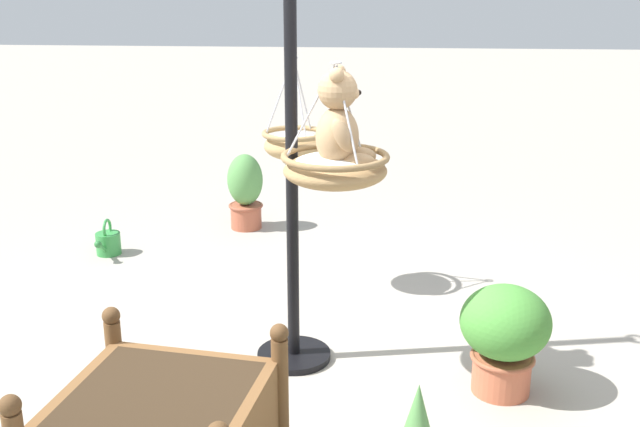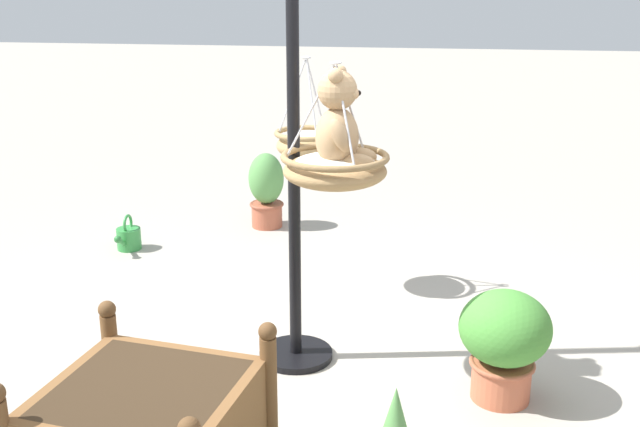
% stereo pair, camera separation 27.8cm
% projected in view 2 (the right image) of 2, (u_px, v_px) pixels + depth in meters
% --- Properties ---
extents(ground_plane, '(40.00, 40.00, 0.00)m').
position_uv_depth(ground_plane, '(311.00, 370.00, 4.43)').
color(ground_plane, '#A8A093').
extents(display_pole_central, '(0.44, 0.44, 2.50)m').
position_uv_depth(display_pole_central, '(295.00, 234.00, 4.34)').
color(display_pole_central, black).
rests_on(display_pole_central, ground).
extents(hanging_basket_with_teddy, '(0.58, 0.58, 0.66)m').
position_uv_depth(hanging_basket_with_teddy, '(335.00, 168.00, 4.03)').
color(hanging_basket_with_teddy, '#A37F51').
extents(teddy_bear, '(0.37, 0.32, 0.53)m').
position_uv_depth(teddy_bear, '(340.00, 125.00, 3.96)').
color(teddy_bear, tan).
extents(hanging_basket_left_high, '(0.45, 0.45, 0.70)m').
position_uv_depth(hanging_basket_left_high, '(307.00, 143.00, 5.24)').
color(hanging_basket_left_high, tan).
extents(potted_plant_fern_front, '(0.49, 0.49, 0.62)m').
position_uv_depth(potted_plant_fern_front, '(504.00, 339.00, 4.04)').
color(potted_plant_fern_front, '#BC6042').
rests_on(potted_plant_fern_front, ground).
extents(potted_plant_flowering_red, '(0.32, 0.32, 0.68)m').
position_uv_depth(potted_plant_flowering_red, '(266.00, 189.00, 6.84)').
color(potted_plant_flowering_red, '#AD563D').
rests_on(potted_plant_flowering_red, ground).
extents(watering_can, '(0.35, 0.20, 0.30)m').
position_uv_depth(watering_can, '(128.00, 238.00, 6.34)').
color(watering_can, '#338C3F').
rests_on(watering_can, ground).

